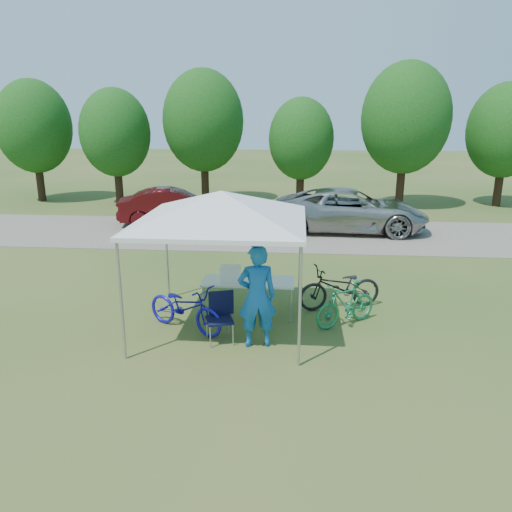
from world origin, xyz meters
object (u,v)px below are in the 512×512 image
at_px(bike_green, 346,304).
at_px(cooler, 230,273).
at_px(bike_dark, 340,287).
at_px(bike_blue, 185,307).
at_px(sedan, 174,206).
at_px(cyclist, 257,296).
at_px(minivan, 350,210).
at_px(folding_table, 248,282).
at_px(folding_chair, 220,312).

bearing_deg(bike_green, cooler, -134.70).
height_order(bike_green, bike_dark, bike_dark).
relative_size(bike_blue, bike_dark, 0.97).
distance_m(bike_blue, sedan, 9.90).
height_order(cyclist, sedan, cyclist).
height_order(minivan, sedan, minivan).
distance_m(folding_table, sedan, 9.49).
relative_size(bike_blue, minivan, 0.33).
bearing_deg(bike_dark, sedan, -163.69).
xyz_separation_m(folding_chair, bike_dark, (2.35, 1.76, -0.06)).
xyz_separation_m(cooler, sedan, (-3.38, 8.71, -0.23)).
relative_size(cyclist, minivan, 0.35).
xyz_separation_m(folding_chair, cooler, (0.03, 1.21, 0.38)).
distance_m(folding_chair, minivan, 9.83).
bearing_deg(minivan, cyclist, 167.72).
distance_m(folding_chair, bike_dark, 2.94).
xyz_separation_m(cooler, bike_dark, (2.31, 0.55, -0.45)).
xyz_separation_m(cyclist, minivan, (2.54, 9.46, -0.18)).
distance_m(bike_green, sedan, 10.72).
height_order(cooler, cyclist, cyclist).
height_order(folding_table, bike_dark, bike_dark).
distance_m(folding_chair, bike_blue, 0.84).
bearing_deg(bike_dark, minivan, 154.62).
xyz_separation_m(folding_chair, bike_green, (2.40, 0.87, -0.10)).
height_order(bike_dark, sedan, sedan).
xyz_separation_m(folding_chair, bike_blue, (-0.75, 0.37, -0.08)).
bearing_deg(folding_chair, cyclist, -33.51).
relative_size(folding_chair, bike_green, 0.62).
distance_m(folding_table, folding_chair, 1.29).
relative_size(folding_table, sedan, 0.46).
relative_size(folding_chair, cooler, 2.23).
height_order(bike_blue, bike_dark, bike_dark).
bearing_deg(bike_green, folding_table, -136.18).
relative_size(folding_chair, minivan, 0.17).
xyz_separation_m(bike_green, minivan, (0.85, 8.40, 0.33)).
bearing_deg(bike_dark, bike_blue, -84.43).
height_order(cooler, sedan, sedan).
distance_m(folding_table, bike_dark, 2.03).
distance_m(folding_table, bike_blue, 1.45).
distance_m(bike_blue, minivan, 9.76).
xyz_separation_m(minivan, sedan, (-6.59, 0.65, -0.08)).
relative_size(folding_chair, bike_dark, 0.50).
distance_m(cyclist, minivan, 9.80).
bearing_deg(minivan, bike_green, 177.01).
bearing_deg(minivan, sedan, 87.16).
bearing_deg(bike_blue, cyclist, -82.08).
height_order(cooler, minivan, minivan).
bearing_deg(bike_green, minivan, 137.58).
relative_size(bike_green, bike_dark, 0.80).
height_order(folding_chair, cyclist, cyclist).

